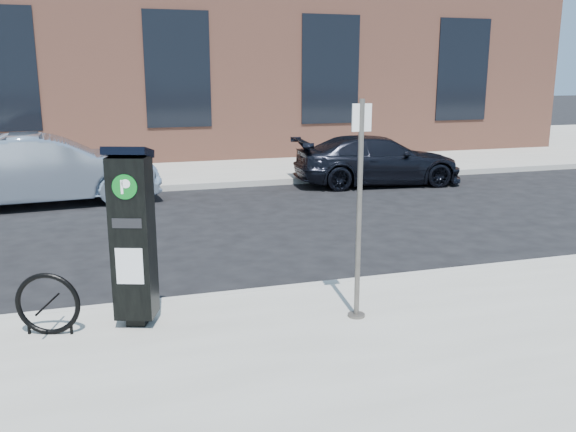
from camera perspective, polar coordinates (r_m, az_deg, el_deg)
name	(u,v)px	position (r m, az deg, el deg)	size (l,w,h in m)	color
ground	(300,295)	(8.22, 1.14, -7.42)	(120.00, 120.00, 0.00)	black
sidewalk_far	(174,156)	(21.62, -10.63, 5.51)	(60.00, 12.00, 0.15)	gray
curb_near	(301,290)	(8.18, 1.19, -6.98)	(60.00, 0.12, 0.16)	#9E9B93
curb_far	(202,186)	(15.77, -8.05, 2.79)	(60.00, 0.12, 0.16)	#9E9B93
building	(160,39)	(24.45, -11.92, 15.90)	(28.00, 10.05, 8.25)	#965844
parking_kiosk	(133,235)	(6.84, -14.32, -1.71)	(0.57, 0.54, 2.02)	black
sign_pole	(359,213)	(6.83, 6.67, 0.30)	(0.22, 0.20, 2.48)	#59554E
bike_rack	(48,304)	(7.06, -21.55, -7.69)	(0.68, 0.27, 0.70)	black
car_silver	(47,170)	(14.68, -21.65, 4.05)	(1.68, 4.81, 1.58)	#8494A8
car_dark	(378,160)	(16.37, 8.39, 5.18)	(1.81, 4.45, 1.29)	black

